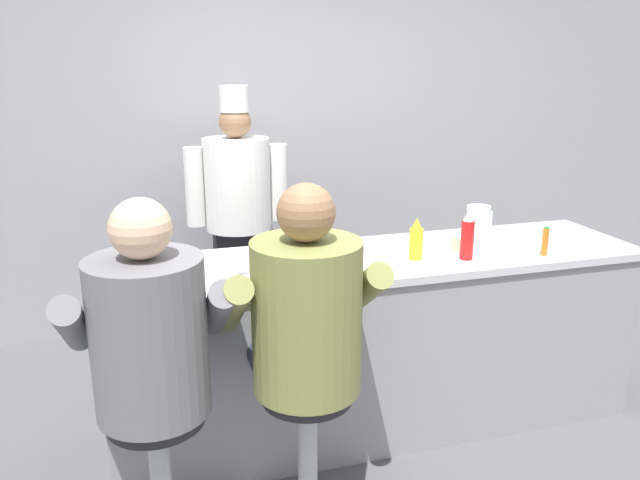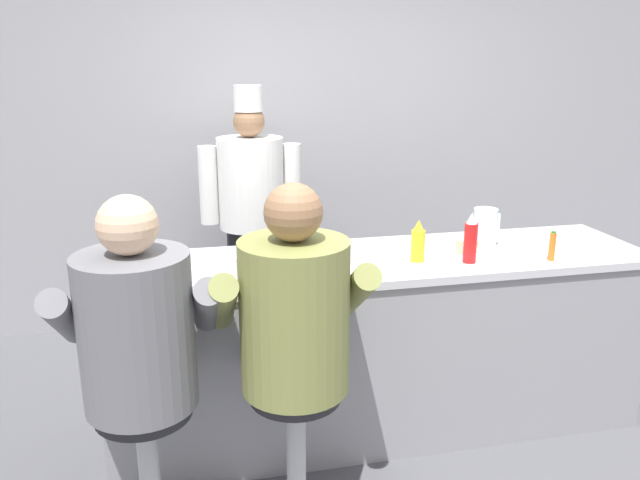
{
  "view_description": "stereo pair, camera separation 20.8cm",
  "coord_description": "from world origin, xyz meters",
  "px_view_note": "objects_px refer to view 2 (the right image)",
  "views": [
    {
      "loc": [
        -1.15,
        -2.47,
        1.92
      ],
      "look_at": [
        -0.32,
        0.32,
        1.08
      ],
      "focal_mm": 35.0,
      "sensor_mm": 36.0,
      "label": 1
    },
    {
      "loc": [
        -0.95,
        -2.52,
        1.92
      ],
      "look_at": [
        -0.32,
        0.32,
        1.08
      ],
      "focal_mm": 35.0,
      "sensor_mm": 36.0,
      "label": 2
    }
  ],
  "objects_px": {
    "water_pitcher_clear": "(485,228)",
    "cereal_bowl": "(321,267)",
    "diner_seated_olive": "(293,324)",
    "ketchup_bottle_red": "(470,239)",
    "mustard_bottle_yellow": "(418,242)",
    "coffee_mug_tan": "(465,246)",
    "hot_sauce_bottle_orange": "(552,246)",
    "cook_in_whites_near": "(252,205)",
    "breakfast_plate": "(168,282)",
    "diner_seated_grey": "(139,340)",
    "coffee_mug_white": "(228,266)"
  },
  "relations": [
    {
      "from": "diner_seated_grey",
      "to": "breakfast_plate",
      "type": "bearing_deg",
      "value": 76.01
    },
    {
      "from": "water_pitcher_clear",
      "to": "cereal_bowl",
      "type": "bearing_deg",
      "value": -167.0
    },
    {
      "from": "water_pitcher_clear",
      "to": "breakfast_plate",
      "type": "xyz_separation_m",
      "value": [
        -1.64,
        -0.25,
        -0.09
      ]
    },
    {
      "from": "coffee_mug_tan",
      "to": "diner_seated_grey",
      "type": "relative_size",
      "value": 0.09
    },
    {
      "from": "ketchup_bottle_red",
      "to": "coffee_mug_white",
      "type": "xyz_separation_m",
      "value": [
        -1.18,
        0.08,
        -0.08
      ]
    },
    {
      "from": "coffee_mug_tan",
      "to": "hot_sauce_bottle_orange",
      "type": "bearing_deg",
      "value": -28.68
    },
    {
      "from": "breakfast_plate",
      "to": "cook_in_whites_near",
      "type": "bearing_deg",
      "value": 69.85
    },
    {
      "from": "cereal_bowl",
      "to": "coffee_mug_tan",
      "type": "bearing_deg",
      "value": 9.1
    },
    {
      "from": "water_pitcher_clear",
      "to": "diner_seated_grey",
      "type": "xyz_separation_m",
      "value": [
        -1.75,
        -0.68,
        -0.16
      ]
    },
    {
      "from": "diner_seated_grey",
      "to": "diner_seated_olive",
      "type": "xyz_separation_m",
      "value": [
        0.59,
        0.0,
        0.01
      ]
    },
    {
      "from": "hot_sauce_bottle_orange",
      "to": "cereal_bowl",
      "type": "xyz_separation_m",
      "value": [
        -1.16,
        0.08,
        -0.05
      ]
    },
    {
      "from": "cereal_bowl",
      "to": "cook_in_whites_near",
      "type": "distance_m",
      "value": 1.43
    },
    {
      "from": "water_pitcher_clear",
      "to": "mustard_bottle_yellow",
      "type": "bearing_deg",
      "value": -159.93
    },
    {
      "from": "water_pitcher_clear",
      "to": "cook_in_whites_near",
      "type": "height_order",
      "value": "cook_in_whites_near"
    },
    {
      "from": "water_pitcher_clear",
      "to": "cereal_bowl",
      "type": "height_order",
      "value": "water_pitcher_clear"
    },
    {
      "from": "coffee_mug_tan",
      "to": "cook_in_whites_near",
      "type": "relative_size",
      "value": 0.07
    },
    {
      "from": "coffee_mug_tan",
      "to": "ketchup_bottle_red",
      "type": "bearing_deg",
      "value": -106.8
    },
    {
      "from": "water_pitcher_clear",
      "to": "coffee_mug_white",
      "type": "height_order",
      "value": "water_pitcher_clear"
    },
    {
      "from": "coffee_mug_white",
      "to": "cook_in_whites_near",
      "type": "height_order",
      "value": "cook_in_whites_near"
    },
    {
      "from": "hot_sauce_bottle_orange",
      "to": "breakfast_plate",
      "type": "height_order",
      "value": "hot_sauce_bottle_orange"
    },
    {
      "from": "diner_seated_olive",
      "to": "ketchup_bottle_red",
      "type": "bearing_deg",
      "value": 25.04
    },
    {
      "from": "cereal_bowl",
      "to": "diner_seated_olive",
      "type": "distance_m",
      "value": 0.52
    },
    {
      "from": "hot_sauce_bottle_orange",
      "to": "diner_seated_grey",
      "type": "xyz_separation_m",
      "value": [
        -1.97,
        -0.39,
        -0.13
      ]
    },
    {
      "from": "breakfast_plate",
      "to": "cook_in_whites_near",
      "type": "height_order",
      "value": "cook_in_whites_near"
    },
    {
      "from": "hot_sauce_bottle_orange",
      "to": "cereal_bowl",
      "type": "relative_size",
      "value": 1.16
    },
    {
      "from": "mustard_bottle_yellow",
      "to": "water_pitcher_clear",
      "type": "height_order",
      "value": "mustard_bottle_yellow"
    },
    {
      "from": "hot_sauce_bottle_orange",
      "to": "coffee_mug_white",
      "type": "height_order",
      "value": "hot_sauce_bottle_orange"
    },
    {
      "from": "diner_seated_grey",
      "to": "ketchup_bottle_red",
      "type": "bearing_deg",
      "value": 16.17
    },
    {
      "from": "cereal_bowl",
      "to": "cook_in_whites_near",
      "type": "height_order",
      "value": "cook_in_whites_near"
    },
    {
      "from": "cook_in_whites_near",
      "to": "water_pitcher_clear",
      "type": "bearing_deg",
      "value": -47.35
    },
    {
      "from": "hot_sauce_bottle_orange",
      "to": "breakfast_plate",
      "type": "bearing_deg",
      "value": 178.66
    },
    {
      "from": "mustard_bottle_yellow",
      "to": "breakfast_plate",
      "type": "distance_m",
      "value": 1.21
    },
    {
      "from": "mustard_bottle_yellow",
      "to": "cereal_bowl",
      "type": "bearing_deg",
      "value": -173.5
    },
    {
      "from": "mustard_bottle_yellow",
      "to": "diner_seated_olive",
      "type": "bearing_deg",
      "value": -144.04
    },
    {
      "from": "diner_seated_grey",
      "to": "mustard_bottle_yellow",
      "type": "bearing_deg",
      "value": 21.74
    },
    {
      "from": "hot_sauce_bottle_orange",
      "to": "cook_in_whites_near",
      "type": "relative_size",
      "value": 0.09
    },
    {
      "from": "breakfast_plate",
      "to": "cook_in_whites_near",
      "type": "distance_m",
      "value": 1.55
    },
    {
      "from": "mustard_bottle_yellow",
      "to": "cereal_bowl",
      "type": "distance_m",
      "value": 0.51
    },
    {
      "from": "water_pitcher_clear",
      "to": "breakfast_plate",
      "type": "distance_m",
      "value": 1.67
    },
    {
      "from": "hot_sauce_bottle_orange",
      "to": "water_pitcher_clear",
      "type": "height_order",
      "value": "water_pitcher_clear"
    },
    {
      "from": "cook_in_whites_near",
      "to": "hot_sauce_bottle_orange",
      "type": "bearing_deg",
      "value": -48.47
    },
    {
      "from": "diner_seated_olive",
      "to": "cereal_bowl",
      "type": "bearing_deg",
      "value": 65.12
    },
    {
      "from": "mustard_bottle_yellow",
      "to": "hot_sauce_bottle_orange",
      "type": "bearing_deg",
      "value": -11.45
    },
    {
      "from": "ketchup_bottle_red",
      "to": "cereal_bowl",
      "type": "xyz_separation_m",
      "value": [
        -0.75,
        0.01,
        -0.09
      ]
    },
    {
      "from": "coffee_mug_white",
      "to": "diner_seated_olive",
      "type": "relative_size",
      "value": 0.09
    },
    {
      "from": "cereal_bowl",
      "to": "coffee_mug_tan",
      "type": "distance_m",
      "value": 0.8
    },
    {
      "from": "breakfast_plate",
      "to": "coffee_mug_tan",
      "type": "relative_size",
      "value": 2.01
    },
    {
      "from": "coffee_mug_tan",
      "to": "diner_seated_grey",
      "type": "distance_m",
      "value": 1.71
    },
    {
      "from": "ketchup_bottle_red",
      "to": "breakfast_plate",
      "type": "height_order",
      "value": "ketchup_bottle_red"
    },
    {
      "from": "hot_sauce_bottle_orange",
      "to": "water_pitcher_clear",
      "type": "xyz_separation_m",
      "value": [
        -0.22,
        0.29,
        0.03
      ]
    }
  ]
}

